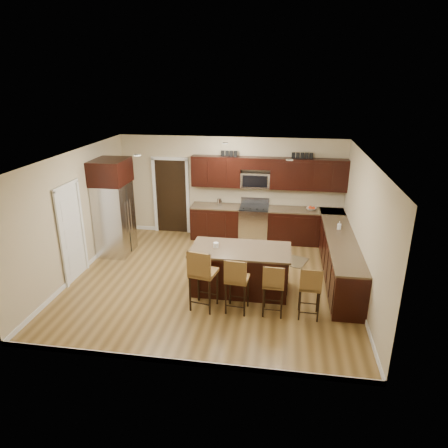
% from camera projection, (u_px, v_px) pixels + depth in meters
% --- Properties ---
extents(floor, '(6.00, 6.00, 0.00)m').
position_uv_depth(floor, '(213.00, 280.00, 8.65)').
color(floor, olive).
rests_on(floor, ground).
extents(ceiling, '(6.00, 6.00, 0.00)m').
position_uv_depth(ceiling, '(211.00, 156.00, 7.72)').
color(ceiling, silver).
rests_on(ceiling, wall_back).
extents(wall_back, '(6.00, 0.00, 6.00)m').
position_uv_depth(wall_back, '(230.00, 188.00, 10.73)').
color(wall_back, '#C0B08B').
rests_on(wall_back, floor).
extents(wall_left, '(0.00, 5.50, 5.50)m').
position_uv_depth(wall_left, '(75.00, 215.00, 8.61)').
color(wall_left, '#C0B08B').
rests_on(wall_left, floor).
extents(wall_right, '(0.00, 5.50, 5.50)m').
position_uv_depth(wall_right, '(364.00, 230.00, 7.75)').
color(wall_right, '#C0B08B').
rests_on(wall_right, floor).
extents(base_cabinets, '(4.02, 3.96, 0.92)m').
position_uv_depth(base_cabinets, '(301.00, 241.00, 9.56)').
color(base_cabinets, black).
rests_on(base_cabinets, floor).
extents(upper_cabinets, '(4.00, 0.33, 0.80)m').
position_uv_depth(upper_cabinets, '(270.00, 172.00, 10.26)').
color(upper_cabinets, black).
rests_on(upper_cabinets, wall_back).
extents(range, '(0.76, 0.64, 1.11)m').
position_uv_depth(range, '(254.00, 223.00, 10.66)').
color(range, silver).
rests_on(range, floor).
extents(microwave, '(0.76, 0.31, 0.40)m').
position_uv_depth(microwave, '(255.00, 180.00, 10.41)').
color(microwave, silver).
rests_on(microwave, upper_cabinets).
extents(doorway, '(0.85, 0.03, 2.06)m').
position_uv_depth(doorway, '(171.00, 196.00, 11.07)').
color(doorway, black).
rests_on(doorway, floor).
extents(pantry_door, '(0.03, 0.80, 2.04)m').
position_uv_depth(pantry_door, '(71.00, 234.00, 8.44)').
color(pantry_door, white).
rests_on(pantry_door, floor).
extents(letter_decor, '(2.20, 0.03, 0.15)m').
position_uv_depth(letter_decor, '(265.00, 155.00, 10.13)').
color(letter_decor, black).
rests_on(letter_decor, upper_cabinets).
extents(island, '(2.00, 1.05, 0.92)m').
position_uv_depth(island, '(240.00, 271.00, 8.13)').
color(island, black).
rests_on(island, floor).
extents(stool_left, '(0.54, 0.54, 1.23)m').
position_uv_depth(stool_left, '(202.00, 273.00, 7.31)').
color(stool_left, olive).
rests_on(stool_left, floor).
extents(stool_mid, '(0.44, 0.44, 1.10)m').
position_uv_depth(stool_mid, '(237.00, 279.00, 7.26)').
color(stool_mid, olive).
rests_on(stool_mid, floor).
extents(stool_right, '(0.39, 0.39, 1.02)m').
position_uv_depth(stool_right, '(273.00, 284.00, 7.18)').
color(stool_right, olive).
rests_on(stool_right, floor).
extents(refrigerator, '(0.79, 0.95, 2.35)m').
position_uv_depth(refrigerator, '(114.00, 207.00, 9.62)').
color(refrigerator, silver).
rests_on(refrigerator, floor).
extents(floor_mat, '(1.12, 0.93, 0.01)m').
position_uv_depth(floor_mat, '(286.00, 259.00, 9.63)').
color(floor_mat, brown).
rests_on(floor_mat, floor).
extents(fruit_bowl, '(0.30, 0.30, 0.06)m').
position_uv_depth(fruit_bowl, '(311.00, 209.00, 10.29)').
color(fruit_bowl, silver).
rests_on(fruit_bowl, base_cabinets).
extents(soap_bottle, '(0.10, 0.10, 0.18)m').
position_uv_depth(soap_bottle, '(339.00, 225.00, 8.96)').
color(soap_bottle, '#B2B2B2').
rests_on(soap_bottle, base_cabinets).
extents(canister_tall, '(0.12, 0.12, 0.20)m').
position_uv_depth(canister_tall, '(219.00, 202.00, 10.61)').
color(canister_tall, silver).
rests_on(canister_tall, base_cabinets).
extents(canister_short, '(0.11, 0.11, 0.15)m').
position_uv_depth(canister_short, '(220.00, 203.00, 10.61)').
color(canister_short, silver).
rests_on(canister_short, base_cabinets).
extents(island_jar, '(0.10, 0.10, 0.10)m').
position_uv_depth(island_jar, '(216.00, 245.00, 8.02)').
color(island_jar, white).
rests_on(island_jar, island).
extents(stool_extra, '(0.39, 0.39, 1.02)m').
position_uv_depth(stool_extra, '(310.00, 287.00, 7.09)').
color(stool_extra, olive).
rests_on(stool_extra, floor).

